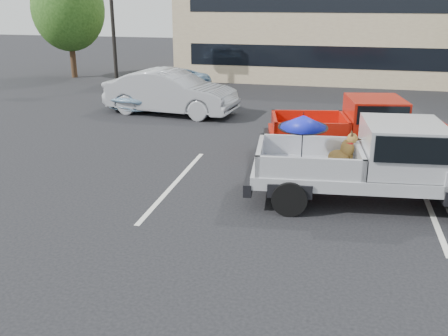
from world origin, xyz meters
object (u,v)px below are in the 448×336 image
at_px(blue_suv, 159,86).
at_px(tree_left, 68,9).
at_px(silver_pickup, 389,159).
at_px(red_pickup, 368,125).
at_px(silver_sedan, 171,92).

bearing_deg(blue_suv, tree_left, 158.10).
bearing_deg(tree_left, silver_pickup, -43.30).
distance_m(red_pickup, blue_suv, 10.27).
distance_m(tree_left, silver_sedan, 11.70).
relative_size(silver_sedan, blue_suv, 0.98).
distance_m(silver_pickup, silver_sedan, 10.71).
bearing_deg(tree_left, silver_sedan, -42.08).
bearing_deg(silver_sedan, blue_suv, 39.83).
distance_m(silver_sedan, blue_suv, 2.12).
bearing_deg(tree_left, blue_suv, -38.67).
bearing_deg(silver_sedan, silver_pickup, -127.55).
height_order(tree_left, blue_suv, tree_left).
relative_size(tree_left, blue_suv, 1.13).
height_order(red_pickup, blue_suv, red_pickup).
xyz_separation_m(silver_pickup, blue_suv, (-8.77, 9.30, -0.31)).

